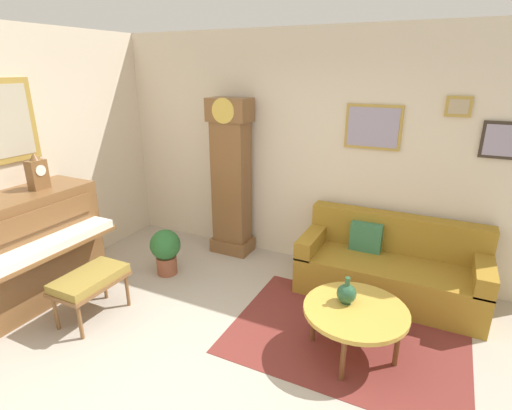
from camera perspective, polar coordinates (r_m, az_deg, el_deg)
The scene contains 11 objects.
ground_plane at distance 3.54m, azimuth -7.55°, elevation -23.95°, with size 6.40×6.00×0.10m, color #B2A899.
wall_back at distance 4.84m, azimuth 7.70°, elevation 7.70°, with size 5.30×0.13×2.80m.
area_rug at distance 3.94m, azimuth 12.90°, elevation -18.08°, with size 2.10×1.50×0.01m, color maroon.
piano at distance 4.71m, azimuth -30.18°, elevation -5.53°, with size 0.87×1.44×1.18m.
piano_bench at distance 4.21m, azimuth -22.89°, elevation -10.08°, with size 0.42×0.70×0.48m.
grandfather_clock at distance 5.08m, azimuth -3.62°, elevation 3.28°, with size 0.52×0.34×2.03m.
couch at distance 4.56m, azimuth 18.80°, elevation -8.53°, with size 1.90×0.80×0.84m.
coffee_table at distance 3.54m, azimuth 14.21°, elevation -14.74°, with size 0.88×0.88×0.45m.
mantel_clock at distance 4.62m, azimuth -29.11°, elevation 4.13°, with size 0.13×0.18×0.38m.
green_jug at distance 3.54m, azimuth 12.97°, elevation -12.36°, with size 0.17×0.17×0.24m.
potted_plant at distance 4.83m, azimuth -12.96°, elevation -6.23°, with size 0.36×0.36×0.56m.
Camera 1 is at (1.50, -2.10, 2.36)m, focal length 27.63 mm.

